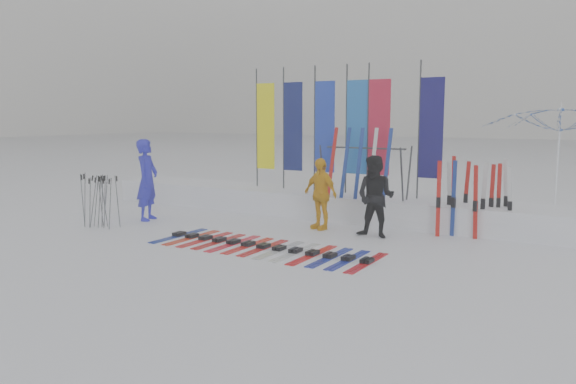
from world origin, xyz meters
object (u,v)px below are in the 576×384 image
Objects in this scene: ski_row at (263,246)px; ski_rack at (365,165)px; person_black at (376,197)px; person_blue at (147,180)px; tent_canopy at (555,167)px; person_yellow at (320,194)px.

ski_rack reaches higher than ski_row.
ski_row is (-1.46, -2.03, -0.82)m from person_black.
ski_rack is at bearing -82.88° from person_blue.
person_black is at bearing -99.86° from person_blue.
ski_row is (-4.56, -4.67, -1.39)m from tent_canopy.
person_black is at bearing 54.24° from ski_row.
ski_row is at bearing -100.02° from ski_rack.
person_black is 0.38× the size of ski_row.
person_yellow is (-1.40, 0.19, -0.06)m from person_black.
tent_canopy reaches higher than person_yellow.
person_blue reaches higher than person_yellow.
person_yellow is 0.36× the size of ski_row.
tent_canopy is (4.50, 2.44, 0.62)m from person_yellow.
person_blue is 5.61m from person_black.
ski_rack is (0.55, 1.21, 0.58)m from person_yellow.
person_blue is at bearing 165.76° from ski_row.
person_yellow is 0.51× the size of tent_canopy.
person_yellow is (4.12, 1.20, -0.19)m from person_blue.
person_blue is 1.23× the size of person_yellow.
person_blue is at bearing -157.12° from tent_canopy.
person_blue is 0.97× the size of ski_rack.
person_blue is 4.30m from ski_row.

